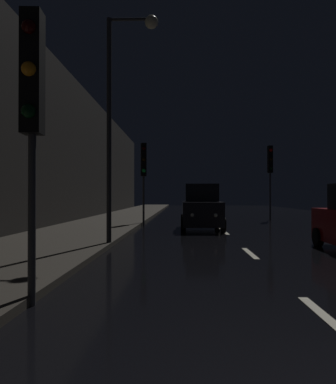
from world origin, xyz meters
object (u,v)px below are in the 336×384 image
at_px(traffic_light_far_right, 270,166).
at_px(traffic_light_far_left, 144,166).
at_px(car_approaching_headlights, 201,209).
at_px(traffic_light_near_left, 32,93).
at_px(streetlamp_overhead, 122,95).

relative_size(traffic_light_far_right, traffic_light_far_left, 1.10).
height_order(traffic_light_far_right, car_approaching_headlights, traffic_light_far_right).
height_order(traffic_light_far_right, traffic_light_far_left, traffic_light_far_right).
xyz_separation_m(traffic_light_near_left, traffic_light_far_right, (8.48, 21.85, 0.54)).
bearing_deg(streetlamp_overhead, car_approaching_headlights, 67.31).
relative_size(streetlamp_overhead, car_approaching_headlights, 1.69).
xyz_separation_m(streetlamp_overhead, car_approaching_headlights, (2.95, 7.05, -3.98)).
bearing_deg(traffic_light_near_left, traffic_light_far_left, 175.76).
relative_size(traffic_light_far_left, streetlamp_overhead, 0.62).
height_order(traffic_light_far_left, car_approaching_headlights, traffic_light_far_left).
xyz_separation_m(traffic_light_near_left, traffic_light_far_left, (0.10, 16.56, 0.14)).
distance_m(traffic_light_far_left, car_approaching_headlights, 4.72).
distance_m(traffic_light_far_right, traffic_light_far_left, 9.92).
bearing_deg(traffic_light_near_left, car_approaching_headlights, 162.89).
height_order(streetlamp_overhead, car_approaching_headlights, streetlamp_overhead).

